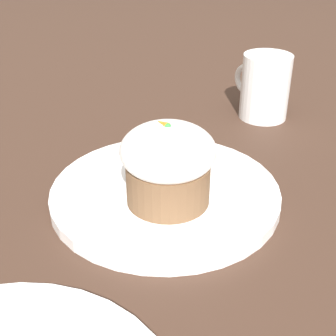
% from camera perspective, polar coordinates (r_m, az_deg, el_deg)
% --- Properties ---
extents(ground_plane, '(4.00, 4.00, 0.00)m').
position_cam_1_polar(ground_plane, '(0.56, -0.35, -3.70)').
color(ground_plane, '#3D281E').
extents(dessert_plate, '(0.27, 0.27, 0.01)m').
position_cam_1_polar(dessert_plate, '(0.55, -0.35, -3.06)').
color(dessert_plate, white).
rests_on(dessert_plate, ground_plane).
extents(carrot_cake, '(0.10, 0.10, 0.09)m').
position_cam_1_polar(carrot_cake, '(0.50, -0.00, 0.57)').
color(carrot_cake, brown).
rests_on(carrot_cake, dessert_plate).
extents(spoon, '(0.12, 0.06, 0.01)m').
position_cam_1_polar(spoon, '(0.57, 0.90, -0.82)').
color(spoon, '#B7B7BC').
rests_on(spoon, dessert_plate).
extents(coffee_cup, '(0.11, 0.08, 0.10)m').
position_cam_1_polar(coffee_cup, '(0.77, 11.68, 9.70)').
color(coffee_cup, white).
rests_on(coffee_cup, ground_plane).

